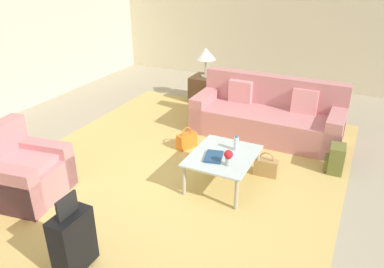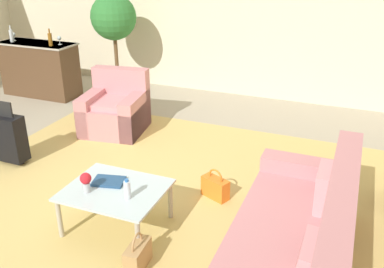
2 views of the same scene
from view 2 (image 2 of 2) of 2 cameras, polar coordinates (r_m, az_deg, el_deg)
ground_plane at (r=5.05m, az=-10.79°, el=-7.89°), size 12.00×12.00×0.00m
wall_back at (r=8.07m, az=4.30°, el=16.22°), size 10.24×0.12×3.10m
area_rug at (r=4.94m, az=-3.59°, el=-8.21°), size 5.20×4.40×0.01m
couch at (r=3.76m, az=14.03°, el=-14.92°), size 0.95×2.41×0.95m
armchair at (r=6.63m, az=-10.07°, el=3.05°), size 0.99×0.98×0.91m
coffee_table at (r=4.30m, az=-10.17°, el=-7.82°), size 0.96×0.79×0.45m
water_bottle at (r=4.06m, az=-8.63°, el=-7.33°), size 0.06×0.06×0.20m
coffee_table_book at (r=4.38m, az=-11.04°, el=-6.21°), size 0.35×0.28×0.03m
flower_vase at (r=4.22m, az=-13.97°, el=-6.08°), size 0.11×0.11×0.21m
bar_console at (r=8.55m, az=-19.61°, el=8.24°), size 1.46×0.59×0.99m
wine_glass_leftmost at (r=8.75m, az=-22.72°, el=12.10°), size 0.08×0.08×0.15m
wine_glass_left_of_centre at (r=8.13m, az=-17.28°, el=12.07°), size 0.08×0.08×0.15m
wine_bottle_clear at (r=8.65m, az=-22.94°, el=12.00°), size 0.07×0.07×0.30m
wine_bottle_amber at (r=8.07m, az=-18.38°, el=11.91°), size 0.07×0.07×0.30m
suitcase_black at (r=5.97m, az=-23.15°, el=-0.46°), size 0.40×0.22×0.85m
handbag_orange at (r=4.85m, az=3.11°, el=-7.11°), size 0.35×0.25×0.36m
handbag_tan at (r=3.93m, az=-7.25°, el=-15.77°), size 0.16×0.33×0.36m
potted_ficus at (r=8.08m, az=-10.37°, el=14.30°), size 0.82×0.82×1.85m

